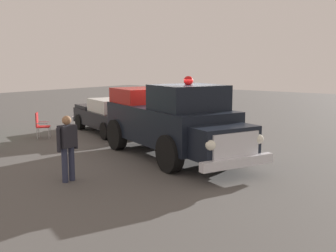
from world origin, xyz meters
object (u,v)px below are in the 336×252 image
(spectator_seated, at_px, (196,119))
(spectator_standing, at_px, (67,144))
(lawn_chair_by_car, at_px, (40,123))
(vintage_fire_truck, at_px, (172,120))
(lawn_chair_near_truck, at_px, (200,121))
(classic_hot_rod, at_px, (110,115))

(spectator_seated, height_order, spectator_standing, spectator_standing)
(lawn_chair_by_car, relative_size, spectator_seated, 0.79)
(vintage_fire_truck, xyz_separation_m, spectator_seated, (-3.73, -1.52, -0.50))
(vintage_fire_truck, bearing_deg, lawn_chair_near_truck, -159.68)
(vintage_fire_truck, bearing_deg, classic_hot_rod, -113.95)
(classic_hot_rod, distance_m, lawn_chair_near_truck, 3.89)
(classic_hot_rod, xyz_separation_m, lawn_chair_near_truck, (-1.61, 3.53, -0.16))
(lawn_chair_near_truck, relative_size, spectator_standing, 0.61)
(classic_hot_rod, bearing_deg, spectator_standing, 37.00)
(lawn_chair_near_truck, xyz_separation_m, spectator_seated, (0.08, -0.11, 0.11))
(vintage_fire_truck, height_order, lawn_chair_near_truck, vintage_fire_truck)
(vintage_fire_truck, distance_m, classic_hot_rod, 5.43)
(spectator_seated, bearing_deg, lawn_chair_near_truck, 125.96)
(classic_hot_rod, distance_m, lawn_chair_by_car, 2.91)
(classic_hot_rod, distance_m, spectator_standing, 7.43)
(lawn_chair_near_truck, height_order, spectator_seated, spectator_seated)
(lawn_chair_by_car, xyz_separation_m, spectator_standing, (3.28, 5.68, 0.37))
(classic_hot_rod, bearing_deg, vintage_fire_truck, 66.05)
(vintage_fire_truck, distance_m, spectator_standing, 3.77)
(lawn_chair_by_car, height_order, spectator_seated, spectator_seated)
(classic_hot_rod, height_order, lawn_chair_near_truck, classic_hot_rod)
(vintage_fire_truck, relative_size, spectator_seated, 4.91)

